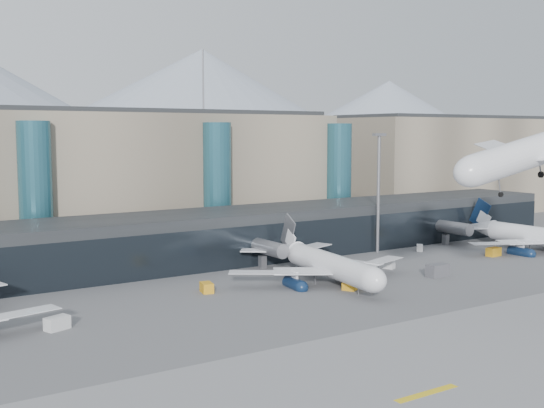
{
  "coord_description": "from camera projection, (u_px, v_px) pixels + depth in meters",
  "views": [
    {
      "loc": [
        -68.39,
        -61.12,
        25.76
      ],
      "look_at": [
        -7.63,
        32.0,
        14.06
      ],
      "focal_mm": 45.0,
      "sensor_mm": 36.0,
      "label": 1
    }
  ],
  "objects": [
    {
      "name": "concourse",
      "position": [
        234.0,
        235.0,
        138.32
      ],
      "size": [
        170.0,
        27.0,
        10.0
      ],
      "color": "black",
      "rests_on": "ground"
    },
    {
      "name": "veh_g",
      "position": [
        387.0,
        264.0,
        129.52
      ],
      "size": [
        2.47,
        3.07,
        1.56
      ],
      "primitive_type": "cube",
      "rotation": [
        0.0,
        0.0,
        -1.17
      ],
      "color": "silver",
      "rests_on": "ground"
    },
    {
      "name": "jet_parked_right",
      "position": [
        527.0,
        230.0,
        149.82
      ],
      "size": [
        36.71,
        35.5,
        11.82
      ],
      "rotation": [
        0.0,
        0.0,
        1.59
      ],
      "color": "silver",
      "rests_on": "ground"
    },
    {
      "name": "veh_h",
      "position": [
        353.0,
        282.0,
        112.66
      ],
      "size": [
        4.61,
        3.8,
        2.26
      ],
      "primitive_type": "cube",
      "rotation": [
        0.0,
        0.0,
        0.48
      ],
      "color": "orange",
      "rests_on": "ground"
    },
    {
      "name": "ground",
      "position": [
        451.0,
        326.0,
        90.77
      ],
      "size": [
        900.0,
        900.0,
        0.0
      ],
      "primitive_type": "plane",
      "color": "#515154",
      "rests_on": "ground"
    },
    {
      "name": "veh_a",
      "position": [
        57.0,
        323.0,
        89.21
      ],
      "size": [
        3.54,
        2.72,
        1.76
      ],
      "primitive_type": "cube",
      "rotation": [
        0.0,
        0.0,
        0.35
      ],
      "color": "silver",
      "rests_on": "ground"
    },
    {
      "name": "veh_d",
      "position": [
        420.0,
        248.0,
        148.63
      ],
      "size": [
        2.61,
        2.63,
        1.38
      ],
      "primitive_type": "cube",
      "rotation": [
        0.0,
        0.0,
        0.8
      ],
      "color": "silver",
      "rests_on": "ground"
    },
    {
      "name": "veh_c",
      "position": [
        437.0,
        270.0,
        122.07
      ],
      "size": [
        4.15,
        2.28,
        2.27
      ],
      "primitive_type": "cube",
      "rotation": [
        0.0,
        0.0,
        0.03
      ],
      "color": "#4B4B50",
      "rests_on": "ground"
    },
    {
      "name": "terminal_east",
      "position": [
        443.0,
        165.0,
        215.74
      ],
      "size": [
        70.0,
        30.0,
        31.0
      ],
      "color": "gray",
      "rests_on": "ground"
    },
    {
      "name": "teal_towers",
      "position": [
        133.0,
        189.0,
        142.8
      ],
      "size": [
        116.4,
        19.4,
        46.0
      ],
      "color": "#255969",
      "rests_on": "ground"
    },
    {
      "name": "jet_parked_mid",
      "position": [
        320.0,
        255.0,
        118.85
      ],
      "size": [
        35.96,
        36.01,
        11.69
      ],
      "rotation": [
        0.0,
        0.0,
        1.43
      ],
      "color": "silver",
      "rests_on": "ground"
    },
    {
      "name": "veh_b",
      "position": [
        207.0,
        288.0,
        110.01
      ],
      "size": [
        2.29,
        3.11,
        1.61
      ],
      "primitive_type": "cube",
      "rotation": [
        0.0,
        0.0,
        1.35
      ],
      "color": "orange",
      "rests_on": "ground"
    },
    {
      "name": "terminal_main",
      "position": [
        63.0,
        179.0,
        150.53
      ],
      "size": [
        130.0,
        30.0,
        31.0
      ],
      "color": "gray",
      "rests_on": "ground"
    },
    {
      "name": "lightmast_mid",
      "position": [
        378.0,
        186.0,
        145.54
      ],
      "size": [
        3.0,
        1.2,
        25.6
      ],
      "color": "slate",
      "rests_on": "ground"
    },
    {
      "name": "veh_e",
      "position": [
        494.0,
        252.0,
        142.34
      ],
      "size": [
        3.35,
        2.1,
        1.81
      ],
      "primitive_type": "cube",
      "rotation": [
        0.0,
        0.0,
        0.09
      ],
      "color": "orange",
      "rests_on": "ground"
    }
  ]
}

